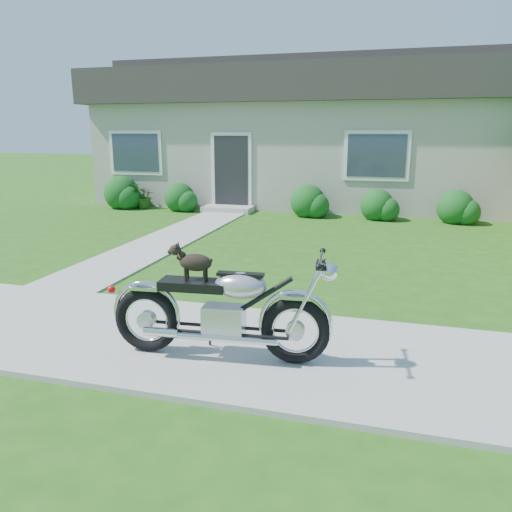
{
  "coord_description": "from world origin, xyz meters",
  "views": [
    {
      "loc": [
        3.05,
        -4.64,
        2.22
      ],
      "look_at": [
        1.47,
        1.0,
        0.75
      ],
      "focal_mm": 35.0,
      "sensor_mm": 36.0,
      "label": 1
    }
  ],
  "objects": [
    {
      "name": "ground",
      "position": [
        0.0,
        0.0,
        0.0
      ],
      "size": [
        80.0,
        80.0,
        0.0
      ],
      "primitive_type": "plane",
      "color": "#235114",
      "rests_on": "ground"
    },
    {
      "name": "sidewalk",
      "position": [
        0.0,
        0.0,
        0.02
      ],
      "size": [
        24.0,
        2.2,
        0.04
      ],
      "primitive_type": "cube",
      "color": "#9E9B93",
      "rests_on": "ground"
    },
    {
      "name": "motorcycle_with_dog",
      "position": [
        1.51,
        -0.34,
        0.54
      ],
      "size": [
        2.22,
        0.6,
        1.12
      ],
      "rotation": [
        0.0,
        0.0,
        0.09
      ],
      "color": "black",
      "rests_on": "sidewalk"
    },
    {
      "name": "walkway",
      "position": [
        -1.5,
        5.0,
        0.01
      ],
      "size": [
        1.2,
        8.0,
        0.03
      ],
      "primitive_type": "cube",
      "color": "#9E9B93",
      "rests_on": "ground"
    },
    {
      "name": "house",
      "position": [
        -0.0,
        11.99,
        2.16
      ],
      "size": [
        12.6,
        7.03,
        4.5
      ],
      "color": "#A9A598",
      "rests_on": "ground"
    },
    {
      "name": "shrub_row",
      "position": [
        -0.41,
        8.5,
        0.39
      ],
      "size": [
        10.24,
        1.03,
        1.03
      ],
      "color": "#144C18",
      "rests_on": "ground"
    },
    {
      "name": "potted_plant_right",
      "position": [
        1.09,
        8.55,
        0.34
      ],
      "size": [
        0.41,
        0.41,
        0.69
      ],
      "primitive_type": "imported",
      "rotation": [
        0.0,
        0.0,
        3.07
      ],
      "color": "#2B681C",
      "rests_on": "ground"
    },
    {
      "name": "potted_plant_left",
      "position": [
        -4.09,
        8.55,
        0.37
      ],
      "size": [
        0.61,
        0.7,
        0.74
      ],
      "primitive_type": "imported",
      "rotation": [
        0.0,
        0.0,
        4.65
      ],
      "color": "#255215",
      "rests_on": "ground"
    }
  ]
}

